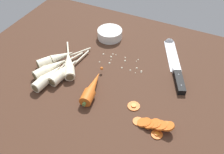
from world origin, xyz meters
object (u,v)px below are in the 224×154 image
parsnip_outer (48,77)px  parsnip_mid_left (56,59)px  parsnip_mid_right (69,64)px  carrot_slice_stray_mid (134,106)px  carrot_slice_stack (154,124)px  prep_bowl (110,34)px  chefs_knife (174,61)px  whole_carrot (92,88)px  parsnip_front (51,68)px  parsnip_back (65,71)px  carrot_slice_stray_near (157,134)px

parsnip_outer → parsnip_mid_left: bearing=109.4°
parsnip_mid_right → parsnip_outer: 9.85cm
carrot_slice_stray_mid → carrot_slice_stack: bearing=-29.8°
parsnip_outer → prep_bowl: 35.86cm
chefs_knife → prep_bowl: prep_bowl is taller
parsnip_mid_right → carrot_slice_stray_mid: bearing=-13.4°
carrot_slice_stray_mid → prep_bowl: bearing=127.4°
whole_carrot → parsnip_mid_left: size_ratio=0.92×
parsnip_mid_left → parsnip_mid_right: 6.46cm
chefs_knife → whole_carrot: whole_carrot is taller
whole_carrot → carrot_slice_stack: (24.72, -4.66, -0.63)cm
whole_carrot → parsnip_outer: whole_carrot is taller
parsnip_front → parsnip_mid_left: size_ratio=1.05×
whole_carrot → carrot_slice_stray_mid: size_ratio=4.51×
parsnip_mid_left → chefs_knife: bearing=25.8°
carrot_slice_stack → parsnip_mid_left: bearing=164.3°
parsnip_front → carrot_slice_stack: parsnip_front is taller
parsnip_front → parsnip_back: 5.66cm
chefs_knife → whole_carrot: size_ratio=1.73×
chefs_knife → prep_bowl: bearing=171.9°
parsnip_mid_left → parsnip_outer: 10.50cm
chefs_knife → carrot_slice_stack: (2.88, -33.37, 0.82)cm
parsnip_mid_left → carrot_slice_stack: size_ratio=1.57×
parsnip_mid_right → carrot_slice_stray_near: size_ratio=5.65×
carrot_slice_stray_mid → parsnip_back: bearing=173.6°
whole_carrot → parsnip_outer: (-17.34, -1.77, -0.12)cm
parsnip_front → parsnip_mid_left: bearing=105.9°
chefs_knife → parsnip_mid_left: (-42.67, -20.58, 1.33)cm
chefs_knife → parsnip_mid_right: size_ratio=1.62×
parsnip_mid_right → parsnip_outer: bearing=-107.5°
carrot_slice_stack → parsnip_outer: bearing=176.1°
carrot_slice_stray_mid → parsnip_outer: bearing=-176.3°
carrot_slice_stack → carrot_slice_stray_mid: (-8.83, 5.06, -1.11)cm
chefs_knife → parsnip_back: bearing=-144.9°
parsnip_mid_left → parsnip_mid_right: (6.44, -0.51, -0.00)cm
whole_carrot → parsnip_back: bearing=164.7°
parsnip_back → carrot_slice_stack: size_ratio=1.76×
parsnip_front → carrot_slice_stray_mid: bearing=-4.0°
whole_carrot → parsnip_mid_right: 16.28cm
parsnip_mid_left → parsnip_back: size_ratio=0.89×
chefs_knife → parsnip_back: size_ratio=1.42×
prep_bowl → parsnip_mid_right: bearing=-101.7°
parsnip_back → parsnip_mid_right: bearing=99.5°
chefs_knife → carrot_slice_stray_near: chefs_knife is taller
parsnip_mid_left → prep_bowl: 27.61cm
whole_carrot → carrot_slice_stack: whole_carrot is taller
whole_carrot → parsnip_mid_right: whole_carrot is taller
whole_carrot → carrot_slice_stray_near: bearing=-14.7°
parsnip_back → carrot_slice_stack: (38.46, -8.41, -0.51)cm
parsnip_back → prep_bowl: size_ratio=2.11×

